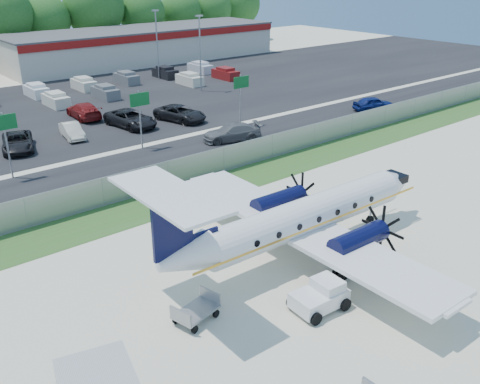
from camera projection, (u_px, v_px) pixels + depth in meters
ground at (312, 266)px, 28.23m from camera, size 170.00×170.00×0.00m
grass_verge at (185, 196)px, 36.75m from camera, size 170.00×4.00×0.02m
access_road at (134, 168)px, 41.72m from camera, size 170.00×8.00×0.02m
parking_lot at (37, 114)px, 56.63m from camera, size 170.00×32.00×0.02m
perimeter_fence at (168, 174)px, 37.78m from camera, size 120.00×0.06×1.99m
building_east at (145, 45)px, 86.36m from camera, size 44.40×12.40×5.24m
sign_left at (5, 132)px, 38.40m from camera, size 1.80×0.26×5.00m
sign_mid at (140, 107)px, 44.82m from camera, size 1.80×0.26×5.00m
sign_right at (241, 89)px, 51.24m from camera, size 1.80×0.26×5.00m
light_pole_ne at (200, 48)px, 64.81m from camera, size 0.90×0.35×9.09m
light_pole_se at (157, 40)px, 71.91m from camera, size 0.90×0.35×9.09m
aircraft at (302, 217)px, 28.58m from camera, size 18.70×18.47×5.82m
pushback_tug at (321, 296)px, 24.60m from camera, size 2.65×1.98×1.37m
baggage_cart_near at (196, 311)px, 23.81m from camera, size 2.27×1.66×1.08m
cone_starboard_wing at (221, 206)px, 34.69m from camera, size 0.38×0.38×0.55m
road_car_mid at (232, 141)px, 48.24m from camera, size 5.70×3.83×1.53m
road_car_east at (373, 110)px, 58.09m from camera, size 4.80×3.20×1.52m
parked_car_b at (19, 150)px, 45.80m from camera, size 3.93×5.81×1.48m
parked_car_c at (73, 138)px, 48.96m from camera, size 2.06×4.33×1.37m
parked_car_d at (131, 127)px, 52.32m from camera, size 3.55×6.27×1.65m
parked_car_e at (180, 121)px, 54.25m from camera, size 3.97×6.13×1.57m
parked_car_g at (85, 118)px, 55.20m from camera, size 2.64×5.70×1.61m
far_parking_rows at (21, 105)px, 60.18m from camera, size 56.00×10.00×1.60m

